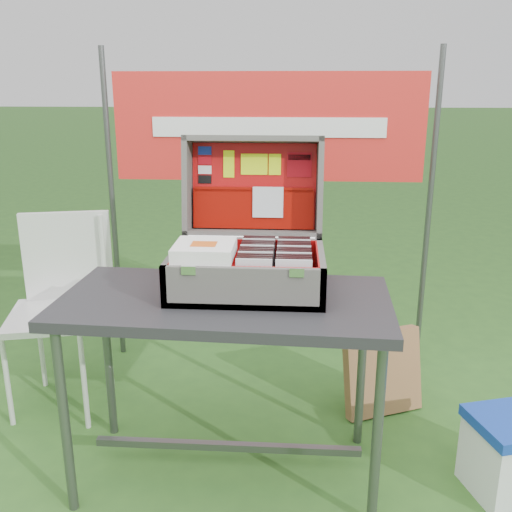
# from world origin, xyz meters

# --- Properties ---
(ground) EXTENTS (80.00, 80.00, 0.00)m
(ground) POSITION_xyz_m (0.00, 0.00, 0.00)
(ground) COLOR #2E5A21
(ground) RESTS_ON ground
(table) EXTENTS (1.24, 0.66, 0.76)m
(table) POSITION_xyz_m (-0.11, 0.05, 0.38)
(table) COLOR #2A2A2D
(table) RESTS_ON ground
(table_top) EXTENTS (1.24, 0.66, 0.04)m
(table_top) POSITION_xyz_m (-0.11, 0.05, 0.74)
(table_top) COLOR #2A2A2D
(table_top) RESTS_ON ground
(table_leg_fl) EXTENTS (0.04, 0.04, 0.72)m
(table_leg_fl) POSITION_xyz_m (-0.66, -0.19, 0.36)
(table_leg_fl) COLOR #59595B
(table_leg_fl) RESTS_ON ground
(table_leg_fr) EXTENTS (0.04, 0.04, 0.72)m
(table_leg_fr) POSITION_xyz_m (0.44, -0.19, 0.36)
(table_leg_fr) COLOR #59595B
(table_leg_fr) RESTS_ON ground
(table_leg_bl) EXTENTS (0.04, 0.04, 0.72)m
(table_leg_bl) POSITION_xyz_m (-0.66, 0.30, 0.36)
(table_leg_bl) COLOR #59595B
(table_leg_bl) RESTS_ON ground
(table_leg_br) EXTENTS (0.04, 0.04, 0.72)m
(table_leg_br) POSITION_xyz_m (0.44, 0.30, 0.36)
(table_leg_br) COLOR #59595B
(table_leg_br) RESTS_ON ground
(table_brace) EXTENTS (1.06, 0.03, 0.03)m
(table_brace) POSITION_xyz_m (-0.11, 0.05, 0.12)
(table_brace) COLOR #59595B
(table_brace) RESTS_ON ground
(suitcase) EXTENTS (0.57, 0.57, 0.55)m
(suitcase) POSITION_xyz_m (-0.03, 0.19, 1.03)
(suitcase) COLOR #63615B
(suitcase) RESTS_ON table
(suitcase_base_bottom) EXTENTS (0.57, 0.41, 0.02)m
(suitcase_base_bottom) POSITION_xyz_m (-0.03, 0.13, 0.77)
(suitcase_base_bottom) COLOR #63615B
(suitcase_base_bottom) RESTS_ON table_top
(suitcase_base_wall_front) EXTENTS (0.57, 0.02, 0.15)m
(suitcase_base_wall_front) POSITION_xyz_m (-0.03, -0.06, 0.84)
(suitcase_base_wall_front) COLOR #63615B
(suitcase_base_wall_front) RESTS_ON table_top
(suitcase_base_wall_back) EXTENTS (0.57, 0.02, 0.15)m
(suitcase_base_wall_back) POSITION_xyz_m (-0.03, 0.32, 0.84)
(suitcase_base_wall_back) COLOR #63615B
(suitcase_base_wall_back) RESTS_ON table_top
(suitcase_base_wall_left) EXTENTS (0.02, 0.41, 0.15)m
(suitcase_base_wall_left) POSITION_xyz_m (-0.31, 0.13, 0.84)
(suitcase_base_wall_left) COLOR #63615B
(suitcase_base_wall_left) RESTS_ON table_top
(suitcase_base_wall_right) EXTENTS (0.02, 0.41, 0.15)m
(suitcase_base_wall_right) POSITION_xyz_m (0.24, 0.13, 0.84)
(suitcase_base_wall_right) COLOR #63615B
(suitcase_base_wall_right) RESTS_ON table_top
(suitcase_liner_floor) EXTENTS (0.53, 0.36, 0.01)m
(suitcase_liner_floor) POSITION_xyz_m (-0.03, 0.13, 0.78)
(suitcase_liner_floor) COLOR red
(suitcase_liner_floor) RESTS_ON suitcase_base_bottom
(suitcase_latch_left) EXTENTS (0.05, 0.01, 0.03)m
(suitcase_latch_left) POSITION_xyz_m (-0.22, -0.07, 0.90)
(suitcase_latch_left) COLOR silver
(suitcase_latch_left) RESTS_ON suitcase_base_wall_front
(suitcase_latch_right) EXTENTS (0.05, 0.01, 0.03)m
(suitcase_latch_right) POSITION_xyz_m (0.15, -0.07, 0.90)
(suitcase_latch_right) COLOR silver
(suitcase_latch_right) RESTS_ON suitcase_base_wall_front
(suitcase_hinge) EXTENTS (0.52, 0.02, 0.02)m
(suitcase_hinge) POSITION_xyz_m (-0.03, 0.34, 0.91)
(suitcase_hinge) COLOR silver
(suitcase_hinge) RESTS_ON suitcase_base_wall_back
(suitcase_lid_back) EXTENTS (0.57, 0.08, 0.41)m
(suitcase_lid_back) POSITION_xyz_m (-0.03, 0.51, 1.09)
(suitcase_lid_back) COLOR #63615B
(suitcase_lid_back) RESTS_ON suitcase_base_wall_back
(suitcase_lid_rim_far) EXTENTS (0.57, 0.16, 0.04)m
(suitcase_lid_rim_far) POSITION_xyz_m (-0.03, 0.47, 1.29)
(suitcase_lid_rim_far) COLOR #63615B
(suitcase_lid_rim_far) RESTS_ON suitcase_lid_back
(suitcase_lid_rim_near) EXTENTS (0.57, 0.16, 0.04)m
(suitcase_lid_rim_near) POSITION_xyz_m (-0.03, 0.41, 0.91)
(suitcase_lid_rim_near) COLOR #63615B
(suitcase_lid_rim_near) RESTS_ON suitcase_lid_back
(suitcase_lid_rim_left) EXTENTS (0.02, 0.21, 0.43)m
(suitcase_lid_rim_left) POSITION_xyz_m (-0.31, 0.44, 1.10)
(suitcase_lid_rim_left) COLOR #63615B
(suitcase_lid_rim_left) RESTS_ON suitcase_lid_back
(suitcase_lid_rim_right) EXTENTS (0.02, 0.21, 0.43)m
(suitcase_lid_rim_right) POSITION_xyz_m (0.24, 0.44, 1.10)
(suitcase_lid_rim_right) COLOR #63615B
(suitcase_lid_rim_right) RESTS_ON suitcase_lid_back
(suitcase_lid_liner) EXTENTS (0.52, 0.06, 0.36)m
(suitcase_lid_liner) POSITION_xyz_m (-0.03, 0.49, 1.10)
(suitcase_lid_liner) COLOR red
(suitcase_lid_liner) RESTS_ON suitcase_lid_back
(suitcase_liner_wall_front) EXTENTS (0.53, 0.01, 0.13)m
(suitcase_liner_wall_front) POSITION_xyz_m (-0.03, -0.05, 0.85)
(suitcase_liner_wall_front) COLOR red
(suitcase_liner_wall_front) RESTS_ON suitcase_base_bottom
(suitcase_liner_wall_back) EXTENTS (0.53, 0.01, 0.13)m
(suitcase_liner_wall_back) POSITION_xyz_m (-0.03, 0.31, 0.85)
(suitcase_liner_wall_back) COLOR red
(suitcase_liner_wall_back) RESTS_ON suitcase_base_bottom
(suitcase_liner_wall_left) EXTENTS (0.01, 0.36, 0.13)m
(suitcase_liner_wall_left) POSITION_xyz_m (-0.29, 0.13, 0.85)
(suitcase_liner_wall_left) COLOR red
(suitcase_liner_wall_left) RESTS_ON suitcase_base_bottom
(suitcase_liner_wall_right) EXTENTS (0.01, 0.36, 0.13)m
(suitcase_liner_wall_right) POSITION_xyz_m (0.23, 0.13, 0.85)
(suitcase_liner_wall_right) COLOR red
(suitcase_liner_wall_right) RESTS_ON suitcase_base_bottom
(suitcase_lid_pocket) EXTENTS (0.51, 0.06, 0.17)m
(suitcase_lid_pocket) POSITION_xyz_m (-0.03, 0.46, 1.00)
(suitcase_lid_pocket) COLOR #7B0902
(suitcase_lid_pocket) RESTS_ON suitcase_lid_liner
(suitcase_pocket_edge) EXTENTS (0.50, 0.02, 0.02)m
(suitcase_pocket_edge) POSITION_xyz_m (-0.03, 0.47, 1.09)
(suitcase_pocket_edge) COLOR #7B0902
(suitcase_pocket_edge) RESTS_ON suitcase_lid_pocket
(suitcase_pocket_cd) EXTENTS (0.13, 0.03, 0.13)m
(suitcase_pocket_cd) POSITION_xyz_m (0.03, 0.45, 1.04)
(suitcase_pocket_cd) COLOR silver
(suitcase_pocket_cd) RESTS_ON suitcase_lid_pocket
(lid_sticker_cc_a) EXTENTS (0.06, 0.01, 0.03)m
(lid_sticker_cc_a) POSITION_xyz_m (-0.24, 0.51, 1.24)
(lid_sticker_cc_a) COLOR #1933B2
(lid_sticker_cc_a) RESTS_ON suitcase_lid_liner
(lid_sticker_cc_b) EXTENTS (0.06, 0.01, 0.03)m
(lid_sticker_cc_b) POSITION_xyz_m (-0.24, 0.50, 1.20)
(lid_sticker_cc_b) COLOR #B20A15
(lid_sticker_cc_b) RESTS_ON suitcase_lid_liner
(lid_sticker_cc_c) EXTENTS (0.06, 0.01, 0.03)m
(lid_sticker_cc_c) POSITION_xyz_m (-0.24, 0.50, 1.16)
(lid_sticker_cc_c) COLOR white
(lid_sticker_cc_c) RESTS_ON suitcase_lid_liner
(lid_sticker_cc_d) EXTENTS (0.06, 0.01, 0.03)m
(lid_sticker_cc_d) POSITION_xyz_m (-0.24, 0.49, 1.12)
(lid_sticker_cc_d) COLOR black
(lid_sticker_cc_d) RESTS_ON suitcase_lid_liner
(lid_card_neon_tall) EXTENTS (0.05, 0.02, 0.11)m
(lid_card_neon_tall) POSITION_xyz_m (-0.14, 0.50, 1.19)
(lid_card_neon_tall) COLOR #D4F70F
(lid_card_neon_tall) RESTS_ON suitcase_lid_liner
(lid_card_neon_main) EXTENTS (0.11, 0.02, 0.09)m
(lid_card_neon_main) POSITION_xyz_m (-0.03, 0.50, 1.19)
(lid_card_neon_main) COLOR #D4F70F
(lid_card_neon_main) RESTS_ON suitcase_lid_liner
(lid_card_neon_small) EXTENTS (0.05, 0.02, 0.09)m
(lid_card_neon_small) POSITION_xyz_m (0.06, 0.50, 1.19)
(lid_card_neon_small) COLOR #D4F70F
(lid_card_neon_small) RESTS_ON suitcase_lid_liner
(lid_sticker_band) EXTENTS (0.10, 0.02, 0.10)m
(lid_sticker_band) POSITION_xyz_m (0.16, 0.50, 1.19)
(lid_sticker_band) COLOR #B20A15
(lid_sticker_band) RESTS_ON suitcase_lid_liner
(lid_sticker_band_bar) EXTENTS (0.09, 0.01, 0.02)m
(lid_sticker_band_bar) POSITION_xyz_m (0.16, 0.50, 1.22)
(lid_sticker_band_bar) COLOR black
(lid_sticker_band_bar) RESTS_ON suitcase_lid_liner
(cd_left_0) EXTENTS (0.13, 0.01, 0.15)m
(cd_left_0) POSITION_xyz_m (0.00, -0.03, 0.86)
(cd_left_0) COLOR silver
(cd_left_0) RESTS_ON suitcase_liner_floor
(cd_left_1) EXTENTS (0.13, 0.01, 0.15)m
(cd_left_1) POSITION_xyz_m (0.00, -0.00, 0.86)
(cd_left_1) COLOR black
(cd_left_1) RESTS_ON suitcase_liner_floor
(cd_left_2) EXTENTS (0.13, 0.01, 0.15)m
(cd_left_2) POSITION_xyz_m (0.00, 0.02, 0.86)
(cd_left_2) COLOR black
(cd_left_2) RESTS_ON suitcase_liner_floor
(cd_left_3) EXTENTS (0.13, 0.01, 0.15)m
(cd_left_3) POSITION_xyz_m (0.00, 0.04, 0.86)
(cd_left_3) COLOR black
(cd_left_3) RESTS_ON suitcase_liner_floor
(cd_left_4) EXTENTS (0.13, 0.01, 0.15)m
(cd_left_4) POSITION_xyz_m (0.00, 0.06, 0.86)
(cd_left_4) COLOR silver
(cd_left_4) RESTS_ON suitcase_liner_floor
(cd_left_5) EXTENTS (0.13, 0.01, 0.15)m
(cd_left_5) POSITION_xyz_m (0.00, 0.09, 0.86)
(cd_left_5) COLOR black
(cd_left_5) RESTS_ON suitcase_liner_floor
(cd_left_6) EXTENTS (0.13, 0.01, 0.15)m
(cd_left_6) POSITION_xyz_m (0.00, 0.11, 0.86)
(cd_left_6) COLOR black
(cd_left_6) RESTS_ON suitcase_liner_floor
(cd_left_7) EXTENTS (0.13, 0.01, 0.15)m
(cd_left_7) POSITION_xyz_m (0.00, 0.13, 0.86)
(cd_left_7) COLOR black
(cd_left_7) RESTS_ON suitcase_liner_floor
(cd_left_8) EXTENTS (0.13, 0.01, 0.15)m
(cd_left_8) POSITION_xyz_m (0.00, 0.15, 0.86)
(cd_left_8) COLOR silver
(cd_left_8) RESTS_ON suitcase_liner_floor
(cd_left_9) EXTENTS (0.13, 0.01, 0.15)m
(cd_left_9) POSITION_xyz_m (0.00, 0.18, 0.86)
(cd_left_9) COLOR black
(cd_left_9) RESTS_ON suitcase_liner_floor
(cd_left_10) EXTENTS (0.13, 0.01, 0.15)m
(cd_left_10) POSITION_xyz_m (0.00, 0.20, 0.86)
(cd_left_10) COLOR black
(cd_left_10) RESTS_ON suitcase_liner_floor
(cd_left_11) EXTENTS (0.13, 0.01, 0.15)m
(cd_left_11) POSITION_xyz_m (0.00, 0.22, 0.86)
(cd_left_11) COLOR black
(cd_left_11) RESTS_ON suitcase_liner_floor
(cd_left_12) EXTENTS (0.13, 0.01, 0.15)m
(cd_left_12) POSITION_xyz_m (0.00, 0.24, 0.86)
(cd_left_12) COLOR silver
(cd_left_12) RESTS_ON suitcase_liner_floor
(cd_left_13) EXTENTS (0.13, 0.01, 0.15)m
(cd_left_13) POSITION_xyz_m (0.00, 0.27, 0.86)
(cd_left_13) COLOR black
(cd_left_13) RESTS_ON suitcase_liner_floor
(cd_left_14) EXTENTS (0.13, 0.01, 0.15)m
(cd_left_14) POSITION_xyz_m (0.00, 0.29, 0.86)
(cd_left_14) COLOR black
(cd_left_14) RESTS_ON suitcase_liner_floor
(cd_right_0) EXTENTS (0.13, 0.01, 0.15)m
(cd_right_0) POSITION_xyz_m (0.14, -0.03, 0.86)
(cd_right_0) COLOR silver
(cd_right_0) RESTS_ON suitcase_liner_floor
(cd_right_1) EXTENTS (0.13, 0.01, 0.15)m
(cd_right_1) POSITION_xyz_m (0.14, -0.00, 0.86)
(cd_right_1) COLOR black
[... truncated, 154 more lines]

